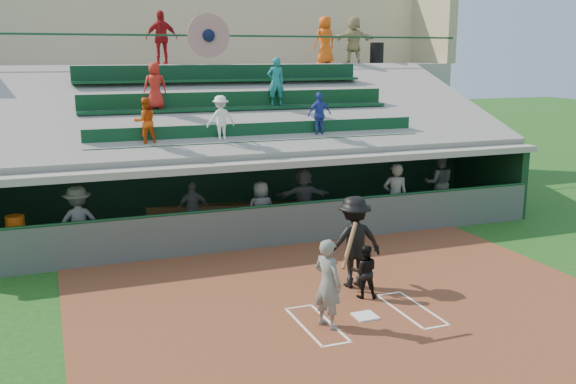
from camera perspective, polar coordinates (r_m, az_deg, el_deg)
name	(u,v)px	position (r m, az deg, el deg)	size (l,w,h in m)	color
ground	(365,318)	(12.71, 6.87, -11.03)	(100.00, 100.00, 0.00)	#1B4A14
dirt_slab	(354,308)	(13.12, 5.85, -10.20)	(11.00, 9.00, 0.02)	brown
home_plate	(365,316)	(12.70, 6.88, -10.89)	(0.43, 0.43, 0.03)	white
batters_box_chalk	(365,317)	(12.70, 6.87, -10.94)	(2.65, 1.85, 0.01)	white
dugout_floor	(257,229)	(18.60, -2.78, -3.31)	(16.00, 3.50, 0.04)	gray
concourse_slab	(201,126)	(24.59, -7.74, 5.81)	(20.00, 3.00, 4.60)	#99978B
grandstand	(221,137)	(21.71, -5.95, 4.91)	(20.40, 10.40, 7.80)	#515751
batter_at_plate	(328,283)	(11.90, 3.58, -8.07)	(0.94, 0.78, 1.95)	#60625D
catcher	(365,271)	(13.46, 6.82, -7.02)	(0.55, 0.43, 1.13)	black
home_umpire	(354,242)	(13.94, 5.87, -4.41)	(1.30, 0.74, 2.01)	black
dugout_bench	(239,212)	(19.53, -4.38, -1.77)	(16.52, 0.50, 0.50)	olive
white_table	(17,248)	(16.85, -22.96, -4.61)	(0.83, 0.62, 0.72)	white
water_cooler	(15,225)	(16.70, -23.08, -2.70)	(0.44, 0.44, 0.44)	#ED5D0D
dugout_player_a	(78,222)	(16.54, -18.14, -2.57)	(1.17, 0.68, 1.82)	#555752
dugout_player_b	(193,209)	(17.79, -8.42, -1.51)	(0.91, 0.38, 1.55)	#5D605A
dugout_player_c	(261,211)	(17.29, -2.41, -1.68)	(0.79, 0.51, 1.62)	#535550
dugout_player_d	(303,197)	(18.57, 1.38, -0.48)	(1.62, 0.52, 1.75)	#565853
dugout_player_e	(395,197)	(18.54, 9.50, -0.40)	(0.70, 0.46, 1.92)	#545651
dugout_player_f	(439,183)	(20.74, 13.26, 0.78)	(0.93, 0.73, 1.92)	#555853
trash_bin	(377,53)	(26.63, 7.89, 12.14)	(0.55, 0.55, 0.82)	black
concourse_staff_a	(162,38)	(23.10, -11.16, 13.29)	(1.08, 0.45, 1.84)	#AC1317
concourse_staff_b	(325,40)	(24.89, 3.29, 13.33)	(0.87, 0.56, 1.78)	#EB510D
concourse_staff_c	(354,40)	(26.00, 5.85, 13.29)	(1.69, 0.54, 1.82)	tan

